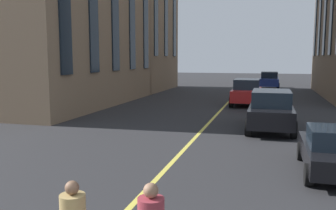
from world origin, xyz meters
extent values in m
cube|color=#D8C64C|center=(20.00, 0.00, 0.00)|extent=(80.00, 0.16, 0.01)
cube|color=navy|center=(39.05, -2.99, 0.78)|extent=(4.70, 1.95, 0.80)
cube|color=#19232D|center=(39.05, -2.99, 1.53)|extent=(2.58, 1.72, 0.70)
cylinder|color=black|center=(40.60, -2.05, 0.38)|extent=(0.76, 0.27, 0.76)
cylinder|color=black|center=(40.60, -3.92, 0.38)|extent=(0.76, 0.27, 0.76)
cylinder|color=black|center=(37.49, -2.05, 0.38)|extent=(0.76, 0.27, 0.76)
cylinder|color=black|center=(37.49, -3.92, 0.38)|extent=(0.76, 0.27, 0.76)
cube|color=black|center=(14.79, -3.10, 0.78)|extent=(4.70, 1.95, 0.80)
cube|color=#19232D|center=(14.79, -3.10, 1.53)|extent=(2.59, 1.72, 0.70)
cylinder|color=black|center=(16.34, -2.16, 0.38)|extent=(0.76, 0.27, 0.76)
cylinder|color=black|center=(16.34, -4.03, 0.38)|extent=(0.76, 0.27, 0.76)
cylinder|color=black|center=(13.24, -2.16, 0.38)|extent=(0.76, 0.27, 0.76)
cylinder|color=black|center=(13.24, -4.03, 0.38)|extent=(0.76, 0.27, 0.76)
cube|color=black|center=(8.58, -4.90, 0.57)|extent=(3.90, 1.75, 0.55)
cylinder|color=black|center=(9.87, -4.06, 0.30)|extent=(0.60, 0.21, 0.60)
cylinder|color=black|center=(7.29, -4.06, 0.30)|extent=(0.60, 0.21, 0.60)
cube|color=#B21E1E|center=(23.93, -1.45, 0.78)|extent=(4.70, 1.95, 0.80)
cube|color=#19232D|center=(23.93, -1.45, 1.53)|extent=(2.59, 1.72, 0.70)
cylinder|color=black|center=(25.48, -0.51, 0.38)|extent=(0.76, 0.27, 0.76)
cylinder|color=black|center=(25.48, -2.38, 0.38)|extent=(0.76, 0.27, 0.76)
cylinder|color=black|center=(22.38, -0.51, 0.38)|extent=(0.76, 0.27, 0.76)
cylinder|color=black|center=(22.38, -2.38, 0.38)|extent=(0.76, 0.27, 0.76)
sphere|color=#8C664C|center=(1.88, -1.43, 1.56)|extent=(0.22, 0.22, 0.22)
sphere|color=brown|center=(1.81, -0.24, 1.50)|extent=(0.21, 0.21, 0.21)
camera|label=1|loc=(-2.75, -2.95, 3.38)|focal=39.07mm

